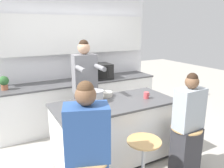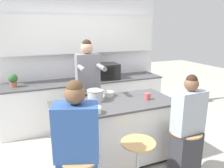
# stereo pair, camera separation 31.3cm
# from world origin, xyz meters

# --- Properties ---
(ground_plane) EXTENTS (16.00, 16.00, 0.00)m
(ground_plane) POSITION_xyz_m (0.00, 0.00, 0.00)
(ground_plane) COLOR #B2ADA3
(wall_back) EXTENTS (3.58, 0.22, 2.70)m
(wall_back) POSITION_xyz_m (0.00, 1.83, 1.54)
(wall_back) COLOR white
(wall_back) RESTS_ON ground_plane
(back_counter) EXTENTS (3.33, 0.67, 0.92)m
(back_counter) POSITION_xyz_m (0.00, 1.51, 0.46)
(back_counter) COLOR white
(back_counter) RESTS_ON ground_plane
(kitchen_island) EXTENTS (1.77, 0.82, 0.93)m
(kitchen_island) POSITION_xyz_m (0.00, 0.00, 0.47)
(kitchen_island) COLOR black
(kitchen_island) RESTS_ON ground_plane
(bar_stool_center) EXTENTS (0.41, 0.41, 0.67)m
(bar_stool_center) POSITION_xyz_m (0.00, -0.71, 0.39)
(bar_stool_center) COLOR tan
(bar_stool_center) RESTS_ON ground_plane
(bar_stool_rightmost) EXTENTS (0.41, 0.41, 0.67)m
(bar_stool_rightmost) POSITION_xyz_m (0.71, -0.71, 0.39)
(bar_stool_rightmost) COLOR tan
(bar_stool_rightmost) RESTS_ON ground_plane
(person_cooking) EXTENTS (0.40, 0.58, 1.79)m
(person_cooking) POSITION_xyz_m (-0.20, 0.63, 0.90)
(person_cooking) COLOR #383842
(person_cooking) RESTS_ON ground_plane
(person_wrapped_blanket) EXTENTS (0.51, 0.42, 1.49)m
(person_wrapped_blanket) POSITION_xyz_m (-0.73, -0.73, 0.71)
(person_wrapped_blanket) COLOR #2D5193
(person_wrapped_blanket) RESTS_ON ground_plane
(person_seated_near) EXTENTS (0.40, 0.27, 1.42)m
(person_seated_near) POSITION_xyz_m (0.71, -0.73, 0.65)
(person_seated_near) COLOR #333338
(person_seated_near) RESTS_ON ground_plane
(cooking_pot) EXTENTS (0.33, 0.24, 0.17)m
(cooking_pot) POSITION_xyz_m (-0.23, 0.16, 1.02)
(cooking_pot) COLOR #B7BABC
(cooking_pot) RESTS_ON kitchen_island
(fruit_bowl) EXTENTS (0.19, 0.19, 0.08)m
(fruit_bowl) POSITION_xyz_m (-0.40, -0.28, 0.97)
(fruit_bowl) COLOR white
(fruit_bowl) RESTS_ON kitchen_island
(mixing_bowl_steel) EXTENTS (0.18, 0.18, 0.07)m
(mixing_bowl_steel) POSITION_xyz_m (0.02, 0.30, 0.97)
(mixing_bowl_steel) COLOR silver
(mixing_bowl_steel) RESTS_ON kitchen_island
(coffee_cup_near) EXTENTS (0.11, 0.08, 0.10)m
(coffee_cup_near) POSITION_xyz_m (0.50, -0.08, 0.98)
(coffee_cup_near) COLOR #DB4C51
(coffee_cup_near) RESTS_ON kitchen_island
(banana_bunch) EXTENTS (0.14, 0.10, 0.04)m
(banana_bunch) POSITION_xyz_m (-0.46, 0.03, 0.95)
(banana_bunch) COLOR yellow
(banana_bunch) RESTS_ON kitchen_island
(microwave) EXTENTS (0.54, 0.41, 0.32)m
(microwave) POSITION_xyz_m (0.43, 1.47, 1.08)
(microwave) COLOR black
(microwave) RESTS_ON back_counter
(potted_plant) EXTENTS (0.16, 0.16, 0.25)m
(potted_plant) POSITION_xyz_m (-1.34, 1.51, 1.06)
(potted_plant) COLOR #A86042
(potted_plant) RESTS_ON back_counter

